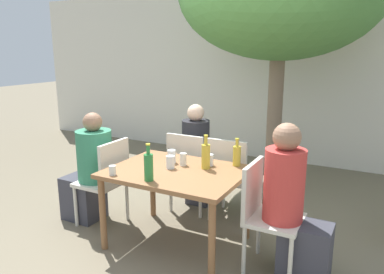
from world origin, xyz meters
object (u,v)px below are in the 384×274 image
(person_seated_0, at_px, (90,173))
(dining_table_front, at_px, (177,179))
(patio_chair_2, at_px, (190,167))
(drinking_glass_1, at_px, (170,162))
(drinking_glass_0, at_px, (172,156))
(patio_chair_1, at_px, (265,210))
(person_seated_1, at_px, (293,210))
(oil_cruet_0, at_px, (237,155))
(drinking_glass_3, at_px, (183,159))
(person_seated_2, at_px, (199,161))
(oil_cruet_2, at_px, (206,156))
(drinking_glass_2, at_px, (112,170))
(patio_chair_3, at_px, (230,174))
(drinking_glass_4, at_px, (209,160))
(patio_chair_0, at_px, (107,177))
(green_bottle_1, at_px, (149,166))

(person_seated_0, bearing_deg, dining_table_front, 90.00)
(patio_chair_2, height_order, drinking_glass_1, patio_chair_2)
(person_seated_0, distance_m, drinking_glass_0, 0.98)
(patio_chair_1, relative_size, person_seated_1, 0.72)
(dining_table_front, bearing_deg, patio_chair_1, 0.00)
(oil_cruet_0, distance_m, drinking_glass_0, 0.64)
(patio_chair_2, height_order, person_seated_1, person_seated_1)
(drinking_glass_3, bearing_deg, patio_chair_1, -9.80)
(person_seated_1, distance_m, drinking_glass_3, 1.13)
(person_seated_1, relative_size, person_seated_2, 1.04)
(patio_chair_2, xyz_separation_m, person_seated_2, (0.00, 0.24, 0.01))
(oil_cruet_2, bearing_deg, drinking_glass_2, -139.48)
(patio_chair_1, distance_m, person_seated_2, 1.44)
(patio_chair_3, relative_size, drinking_glass_3, 7.69)
(oil_cruet_2, xyz_separation_m, drinking_glass_3, (-0.23, -0.02, -0.06))
(patio_chair_3, xyz_separation_m, drinking_glass_0, (-0.40, -0.54, 0.28))
(person_seated_0, height_order, drinking_glass_2, person_seated_0)
(patio_chair_3, height_order, person_seated_1, person_seated_1)
(patio_chair_3, xyz_separation_m, oil_cruet_2, (-0.03, -0.54, 0.34))
(oil_cruet_2, bearing_deg, drinking_glass_3, -175.83)
(oil_cruet_0, relative_size, drinking_glass_4, 2.43)
(dining_table_front, xyz_separation_m, patio_chair_0, (-0.85, 0.00, -0.13))
(patio_chair_2, distance_m, drinking_glass_2, 1.14)
(person_seated_2, distance_m, drinking_glass_2, 1.37)
(patio_chair_1, distance_m, person_seated_0, 1.93)
(dining_table_front, distance_m, patio_chair_3, 0.76)
(drinking_glass_1, height_order, drinking_glass_4, drinking_glass_1)
(oil_cruet_0, distance_m, drinking_glass_1, 0.64)
(patio_chair_0, height_order, oil_cruet_2, oil_cruet_2)
(oil_cruet_2, relative_size, drinking_glass_1, 2.67)
(green_bottle_1, distance_m, drinking_glass_0, 0.53)
(oil_cruet_2, bearing_deg, patio_chair_1, -14.72)
(person_seated_0, bearing_deg, drinking_glass_0, 100.33)
(patio_chair_2, relative_size, drinking_glass_0, 7.16)
(dining_table_front, bearing_deg, drinking_glass_2, -138.09)
(person_seated_0, distance_m, oil_cruet_0, 1.60)
(drinking_glass_3, bearing_deg, person_seated_0, -172.04)
(dining_table_front, xyz_separation_m, oil_cruet_0, (0.44, 0.38, 0.19))
(person_seated_2, height_order, drinking_glass_1, person_seated_2)
(drinking_glass_3, height_order, drinking_glass_4, drinking_glass_3)
(person_seated_2, distance_m, drinking_glass_1, 0.98)
(patio_chair_3, distance_m, person_seated_1, 1.09)
(drinking_glass_0, bearing_deg, patio_chair_1, -9.53)
(person_seated_2, height_order, drinking_glass_2, person_seated_2)
(person_seated_2, bearing_deg, oil_cruet_0, 140.80)
(patio_chair_0, height_order, drinking_glass_3, patio_chair_0)
(oil_cruet_0, bearing_deg, drinking_glass_1, -144.59)
(drinking_glass_2, height_order, drinking_glass_3, drinking_glass_3)
(person_seated_2, height_order, drinking_glass_0, person_seated_2)
(dining_table_front, height_order, patio_chair_1, patio_chair_1)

